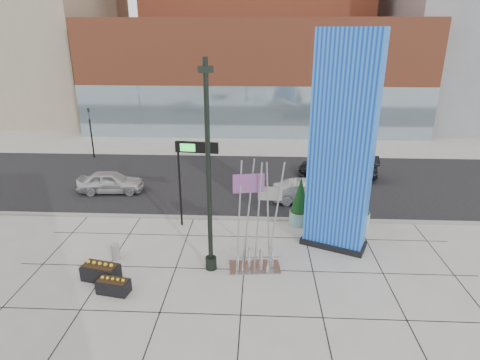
{
  "coord_description": "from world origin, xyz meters",
  "views": [
    {
      "loc": [
        1.56,
        -16.04,
        9.75
      ],
      "look_at": [
        0.68,
        2.0,
        3.07
      ],
      "focal_mm": 30.0,
      "sensor_mm": 36.0,
      "label": 1
    }
  ],
  "objects_px": {
    "lamp_post": "(209,191)",
    "public_art_sculpture": "(256,242)",
    "concrete_bollard": "(116,252)",
    "car_silver_mid": "(307,192)",
    "blue_pylon": "(342,150)",
    "overhead_street_sign": "(194,154)",
    "car_white_west": "(111,182)"
  },
  "relations": [
    {
      "from": "public_art_sculpture",
      "to": "concrete_bollard",
      "type": "height_order",
      "value": "public_art_sculpture"
    },
    {
      "from": "public_art_sculpture",
      "to": "car_silver_mid",
      "type": "height_order",
      "value": "public_art_sculpture"
    },
    {
      "from": "blue_pylon",
      "to": "lamp_post",
      "type": "distance_m",
      "value": 6.26
    },
    {
      "from": "concrete_bollard",
      "to": "overhead_street_sign",
      "type": "xyz_separation_m",
      "value": [
        3.16,
        3.58,
        3.6
      ]
    },
    {
      "from": "overhead_street_sign",
      "to": "car_white_west",
      "type": "relative_size",
      "value": 1.13
    },
    {
      "from": "blue_pylon",
      "to": "car_white_west",
      "type": "relative_size",
      "value": 2.42
    },
    {
      "from": "blue_pylon",
      "to": "concrete_bollard",
      "type": "height_order",
      "value": "blue_pylon"
    },
    {
      "from": "public_art_sculpture",
      "to": "car_white_west",
      "type": "xyz_separation_m",
      "value": [
        -9.39,
        8.46,
        -0.61
      ]
    },
    {
      "from": "lamp_post",
      "to": "overhead_street_sign",
      "type": "distance_m",
      "value": 4.35
    },
    {
      "from": "car_silver_mid",
      "to": "public_art_sculpture",
      "type": "bearing_deg",
      "value": 157.8
    },
    {
      "from": "concrete_bollard",
      "to": "car_silver_mid",
      "type": "distance_m",
      "value": 11.64
    },
    {
      "from": "lamp_post",
      "to": "car_silver_mid",
      "type": "relative_size",
      "value": 2.19
    },
    {
      "from": "public_art_sculpture",
      "to": "concrete_bollard",
      "type": "distance_m",
      "value": 6.44
    },
    {
      "from": "blue_pylon",
      "to": "concrete_bollard",
      "type": "xyz_separation_m",
      "value": [
        -10.12,
        -1.77,
        -4.43
      ]
    },
    {
      "from": "car_silver_mid",
      "to": "car_white_west",
      "type": "bearing_deg",
      "value": 84.98
    },
    {
      "from": "overhead_street_sign",
      "to": "car_silver_mid",
      "type": "bearing_deg",
      "value": 34.53
    },
    {
      "from": "overhead_street_sign",
      "to": "public_art_sculpture",
      "type": "bearing_deg",
      "value": -45.35
    },
    {
      "from": "public_art_sculpture",
      "to": "concrete_bollard",
      "type": "relative_size",
      "value": 6.58
    },
    {
      "from": "blue_pylon",
      "to": "concrete_bollard",
      "type": "distance_m",
      "value": 11.19
    },
    {
      "from": "overhead_street_sign",
      "to": "car_white_west",
      "type": "bearing_deg",
      "value": 150.71
    },
    {
      "from": "blue_pylon",
      "to": "car_silver_mid",
      "type": "relative_size",
      "value": 2.45
    },
    {
      "from": "public_art_sculpture",
      "to": "overhead_street_sign",
      "type": "bearing_deg",
      "value": 123.05
    },
    {
      "from": "blue_pylon",
      "to": "overhead_street_sign",
      "type": "relative_size",
      "value": 2.15
    },
    {
      "from": "concrete_bollard",
      "to": "car_white_west",
      "type": "bearing_deg",
      "value": 110.77
    },
    {
      "from": "concrete_bollard",
      "to": "car_silver_mid",
      "type": "xyz_separation_m",
      "value": [
        9.36,
        6.92,
        0.29
      ]
    },
    {
      "from": "blue_pylon",
      "to": "car_silver_mid",
      "type": "distance_m",
      "value": 6.65
    },
    {
      "from": "public_art_sculpture",
      "to": "overhead_street_sign",
      "type": "relative_size",
      "value": 1.08
    },
    {
      "from": "public_art_sculpture",
      "to": "car_white_west",
      "type": "distance_m",
      "value": 12.65
    },
    {
      "from": "blue_pylon",
      "to": "overhead_street_sign",
      "type": "xyz_separation_m",
      "value": [
        -6.96,
        1.81,
        -0.83
      ]
    },
    {
      "from": "lamp_post",
      "to": "public_art_sculpture",
      "type": "relative_size",
      "value": 1.79
    },
    {
      "from": "blue_pylon",
      "to": "lamp_post",
      "type": "height_order",
      "value": "blue_pylon"
    },
    {
      "from": "lamp_post",
      "to": "blue_pylon",
      "type": "bearing_deg",
      "value": 22.35
    }
  ]
}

